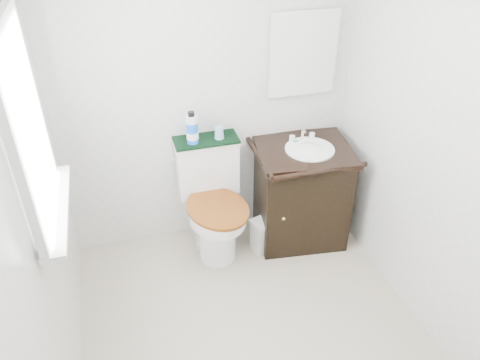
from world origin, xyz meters
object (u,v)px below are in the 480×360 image
cup (219,133)px  trash_bin (264,234)px  toilet (212,206)px  vanity (301,191)px  mouthwash_bottle (192,129)px

cup → trash_bin: bearing=-44.8°
toilet → vanity: size_ratio=0.97×
toilet → vanity: vanity is taller
toilet → vanity: bearing=-4.8°
toilet → cup: 0.59m
trash_bin → cup: (-0.28, 0.28, 0.81)m
vanity → cup: cup is taller
toilet → trash_bin: (0.38, -0.16, -0.24)m
vanity → trash_bin: (-0.34, -0.10, -0.29)m
trash_bin → mouthwash_bottle: 1.03m
toilet → vanity: (0.71, -0.06, 0.04)m
vanity → mouthwash_bottle: size_ratio=3.79×
toilet → cup: size_ratio=10.05×
mouthwash_bottle → cup: 0.21m
trash_bin → cup: size_ratio=3.19×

